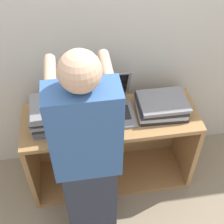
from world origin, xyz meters
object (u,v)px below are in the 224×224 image
laptop_stack_right (161,106)px  person (88,162)px  laptop_open (109,106)px  laptop_stack_left (57,113)px

laptop_stack_right → person: (-0.59, -0.44, 0.02)m
laptop_open → laptop_stack_right: laptop_open is taller
laptop_stack_right → person: size_ratio=0.23×
laptop_open → person: bearing=-112.6°
laptop_stack_right → person: bearing=-143.3°
laptop_open → person: 0.54m
laptop_stack_right → laptop_open: bearing=171.2°
laptop_stack_left → laptop_stack_right: 0.77m
laptop_stack_left → laptop_stack_right: (0.77, 0.00, -0.04)m
laptop_open → laptop_stack_right: (0.38, -0.06, -0.00)m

